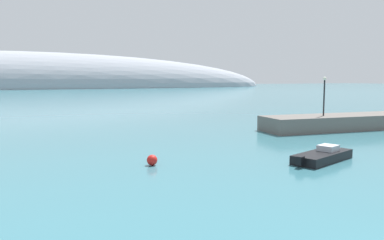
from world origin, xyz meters
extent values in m
cube|color=#66605B|center=(21.57, 26.58, 0.79)|extent=(18.44, 5.75, 1.59)
ellipsoid|color=#999EA8|center=(-18.65, 218.85, 0.00)|extent=(298.86, 51.32, 38.71)
cube|color=black|center=(8.18, 14.20, 0.31)|extent=(5.53, 3.64, 0.62)
cube|color=black|center=(5.52, 13.16, 0.46)|extent=(0.54, 0.50, 0.55)
cube|color=#B2B7C1|center=(8.91, 14.49, 0.82)|extent=(1.57, 1.50, 0.40)
sphere|color=red|center=(-2.83, 17.48, 0.34)|extent=(0.69, 0.69, 0.69)
cylinder|color=black|center=(19.04, 26.55, 3.48)|extent=(0.16, 0.16, 3.78)
sphere|color=#EAEACC|center=(19.04, 26.55, 5.55)|extent=(0.36, 0.36, 0.36)
camera|label=1|loc=(-10.12, -6.47, 5.64)|focal=36.73mm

